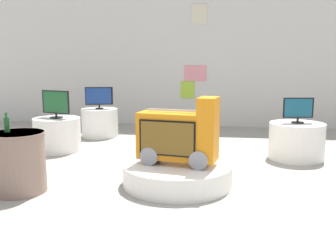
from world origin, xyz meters
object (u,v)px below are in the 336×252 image
display_pedestal_center_rear (296,141)px  bottle_on_side_table (7,124)px  main_display_pedestal (177,174)px  display_pedestal_right_rear (100,123)px  tv_on_center_rear (298,109)px  tv_on_left_rear (56,103)px  tv_on_right_rear (99,97)px  novelty_firetruck_tv (179,137)px  display_pedestal_left_rear (57,134)px  side_table_round (19,162)px

display_pedestal_center_rear → bottle_on_side_table: size_ratio=3.77×
main_display_pedestal → display_pedestal_right_rear: size_ratio=1.82×
display_pedestal_center_rear → tv_on_center_rear: tv_on_center_rear is taller
main_display_pedestal → tv_on_left_rear: (-2.37, 1.61, 0.72)m
bottle_on_side_table → tv_on_left_rear: bearing=99.6°
main_display_pedestal → tv_on_right_rear: size_ratio=2.46×
novelty_firetruck_tv → tv_on_center_rear: (1.78, 1.62, 0.20)m
display_pedestal_left_rear → side_table_round: 2.21m
display_pedestal_right_rear → bottle_on_side_table: size_ratio=3.29×
display_pedestal_left_rear → bottle_on_side_table: bearing=-80.4°
tv_on_left_rear → tv_on_center_rear: bearing=0.1°
display_pedestal_center_rear → display_pedestal_right_rear: bearing=159.7°
side_table_round → novelty_firetruck_tv: bearing=15.7°
display_pedestal_left_rear → tv_on_left_rear: tv_on_left_rear is taller
tv_on_center_rear → side_table_round: bearing=-149.6°
novelty_firetruck_tv → bottle_on_side_table: size_ratio=4.47×
side_table_round → display_pedestal_left_rear: bearing=102.7°
display_pedestal_right_rear → side_table_round: side_table_round is taller
main_display_pedestal → display_pedestal_right_rear: bearing=124.0°
bottle_on_side_table → side_table_round: bearing=-0.2°
display_pedestal_left_rear → bottle_on_side_table: size_ratio=3.51×
display_pedestal_center_rear → bottle_on_side_table: (-3.81, -2.16, 0.54)m
display_pedestal_right_rear → tv_on_right_rear: tv_on_right_rear is taller
display_pedestal_center_rear → bottle_on_side_table: bearing=-150.4°
tv_on_left_rear → display_pedestal_right_rear: 1.57m
display_pedestal_center_rear → display_pedestal_left_rear: bearing=-179.9°
tv_on_center_rear → main_display_pedestal: bearing=-138.1°
novelty_firetruck_tv → display_pedestal_right_rear: 3.70m
tv_on_right_rear → side_table_round: 3.62m
tv_on_center_rear → side_table_round: 4.29m
display_pedestal_left_rear → tv_on_center_rear: bearing=0.0°
tv_on_center_rear → tv_on_right_rear: tv_on_right_rear is taller
bottle_on_side_table → display_pedestal_right_rear: bearing=90.6°
side_table_round → display_pedestal_center_rear: bearing=30.4°
novelty_firetruck_tv → tv_on_right_rear: size_ratio=1.84×
display_pedestal_right_rear → bottle_on_side_table: bottle_on_side_table is taller
display_pedestal_center_rear → tv_on_right_rear: 4.14m
main_display_pedestal → display_pedestal_right_rear: display_pedestal_right_rear is taller
display_pedestal_center_rear → side_table_round: side_table_round is taller
novelty_firetruck_tv → bottle_on_side_table: bearing=-165.2°
display_pedestal_left_rear → tv_on_right_rear: bearing=77.1°
side_table_round → main_display_pedestal: bearing=16.2°
novelty_firetruck_tv → display_pedestal_right_rear: size_ratio=1.36×
display_pedestal_center_rear → side_table_round: bearing=-149.6°
bottle_on_side_table → display_pedestal_center_rear: bearing=29.6°
main_display_pedestal → side_table_round: 1.98m
tv_on_right_rear → display_pedestal_right_rear: bearing=74.1°
display_pedestal_center_rear → display_pedestal_right_rear: (-3.84, 1.42, 0.00)m
display_pedestal_left_rear → tv_on_right_rear: size_ratio=1.45×
tv_on_center_rear → side_table_round: tv_on_center_rear is taller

